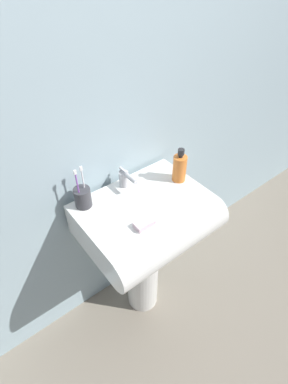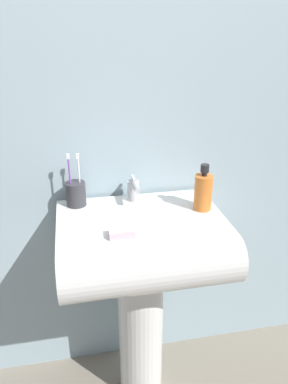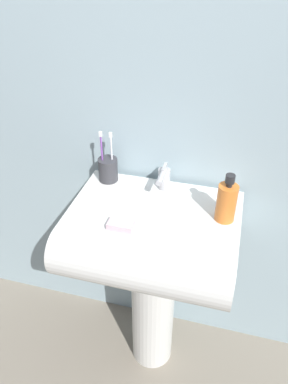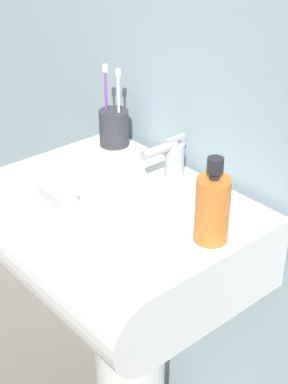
# 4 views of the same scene
# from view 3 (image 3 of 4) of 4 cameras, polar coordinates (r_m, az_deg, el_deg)

# --- Properties ---
(ground_plane) EXTENTS (6.00, 6.00, 0.00)m
(ground_plane) POSITION_cam_3_polar(r_m,az_deg,el_deg) (2.03, 1.22, -22.94)
(ground_plane) COLOR gray
(ground_plane) RESTS_ON ground
(wall_back) EXTENTS (5.00, 0.05, 2.40)m
(wall_back) POSITION_cam_3_polar(r_m,az_deg,el_deg) (1.41, 4.32, 13.35)
(wall_back) COLOR #9EB7C1
(wall_back) RESTS_ON ground
(sink_pedestal) EXTENTS (0.19, 0.19, 0.71)m
(sink_pedestal) POSITION_cam_3_polar(r_m,az_deg,el_deg) (1.73, 1.37, -16.71)
(sink_pedestal) COLOR white
(sink_pedestal) RESTS_ON ground
(sink_basin) EXTENTS (0.61, 0.48, 0.18)m
(sink_basin) POSITION_cam_3_polar(r_m,az_deg,el_deg) (1.37, 1.00, -7.12)
(sink_basin) COLOR white
(sink_basin) RESTS_ON sink_pedestal
(faucet) EXTENTS (0.05, 0.13, 0.10)m
(faucet) POSITION_cam_3_polar(r_m,az_deg,el_deg) (1.43, 2.87, 2.15)
(faucet) COLOR #B7B7BC
(faucet) RESTS_ON sink_basin
(toothbrush_cup) EXTENTS (0.08, 0.08, 0.22)m
(toothbrush_cup) POSITION_cam_3_polar(r_m,az_deg,el_deg) (1.50, -5.50, 3.51)
(toothbrush_cup) COLOR #38383D
(toothbrush_cup) RESTS_ON sink_basin
(soap_bottle) EXTENTS (0.07, 0.07, 0.18)m
(soap_bottle) POSITION_cam_3_polar(r_m,az_deg,el_deg) (1.30, 12.47, -1.47)
(soap_bottle) COLOR orange
(soap_bottle) RESTS_ON sink_basin
(bar_soap) EXTENTS (0.09, 0.05, 0.02)m
(bar_soap) POSITION_cam_3_polar(r_m,az_deg,el_deg) (1.27, -3.57, -5.08)
(bar_soap) COLOR silver
(bar_soap) RESTS_ON sink_basin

